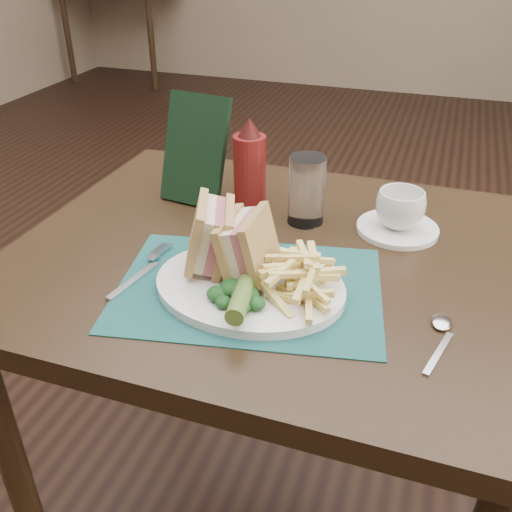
{
  "coord_description": "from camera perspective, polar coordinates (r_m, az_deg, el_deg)",
  "views": [
    {
      "loc": [
        0.25,
        -1.33,
        1.26
      ],
      "look_at": [
        0.0,
        -0.6,
        0.8
      ],
      "focal_mm": 40.0,
      "sensor_mm": 36.0,
      "label": 1
    }
  ],
  "objects": [
    {
      "name": "spoon",
      "position": [
        0.83,
        17.91,
        -8.01
      ],
      "size": [
        0.07,
        0.15,
        0.01
      ],
      "primitive_type": null,
      "rotation": [
        0.0,
        0.0,
        -0.26
      ],
      "color": "silver",
      "rests_on": "table_main"
    },
    {
      "name": "coffee_cup",
      "position": [
        1.07,
        14.22,
        4.56
      ],
      "size": [
        0.13,
        0.13,
        0.07
      ],
      "primitive_type": "imported",
      "rotation": [
        0.0,
        0.0,
        0.69
      ],
      "color": "white",
      "rests_on": "saucer"
    },
    {
      "name": "saucer",
      "position": [
        1.09,
        13.95,
        2.67
      ],
      "size": [
        0.15,
        0.15,
        0.01
      ],
      "primitive_type": "cylinder",
      "rotation": [
        0.0,
        0.0,
        -0.02
      ],
      "color": "white",
      "rests_on": "table_main"
    },
    {
      "name": "wall_back",
      "position": [
        4.99,
        15.95,
        15.31
      ],
      "size": [
        6.0,
        0.0,
        6.0
      ],
      "primitive_type": "plane",
      "rotation": [
        1.57,
        0.0,
        0.0
      ],
      "color": "gray",
      "rests_on": "ground"
    },
    {
      "name": "check_presenter",
      "position": [
        1.15,
        -6.12,
        10.52
      ],
      "size": [
        0.14,
        0.1,
        0.21
      ],
      "primitive_type": "cube",
      "rotation": [
        -0.31,
        0.0,
        -0.14
      ],
      "color": "black",
      "rests_on": "table_main"
    },
    {
      "name": "pickle_spear",
      "position": [
        0.82,
        -1.38,
        -3.85
      ],
      "size": [
        0.05,
        0.12,
        0.03
      ],
      "primitive_type": "cylinder",
      "rotation": [
        1.54,
        0.0,
        0.16
      ],
      "color": "#4A6A28",
      "rests_on": "plate"
    },
    {
      "name": "kale_garnish",
      "position": [
        0.83,
        -1.65,
        -3.93
      ],
      "size": [
        0.11,
        0.08,
        0.03
      ],
      "primitive_type": null,
      "color": "#143918",
      "rests_on": "plate"
    },
    {
      "name": "ketchup_bottle",
      "position": [
        1.11,
        -0.65,
        9.1
      ],
      "size": [
        0.08,
        0.08,
        0.19
      ],
      "primitive_type": null,
      "rotation": [
        0.0,
        0.0,
        -0.28
      ],
      "color": "#601210",
      "rests_on": "table_main"
    },
    {
      "name": "plate",
      "position": [
        0.89,
        -0.63,
        -3.02
      ],
      "size": [
        0.31,
        0.25,
        0.01
      ],
      "primitive_type": null,
      "rotation": [
        0.0,
        0.0,
        -0.03
      ],
      "color": "white",
      "rests_on": "placemat"
    },
    {
      "name": "fries_pile",
      "position": [
        0.86,
        4.46,
        -1.48
      ],
      "size": [
        0.18,
        0.2,
        0.06
      ],
      "primitive_type": null,
      "color": "#F7DC7B",
      "rests_on": "plate"
    },
    {
      "name": "drinking_glass",
      "position": [
        1.07,
        5.08,
        6.57
      ],
      "size": [
        0.09,
        0.09,
        0.13
      ],
      "primitive_type": "cylinder",
      "rotation": [
        0.0,
        0.0,
        -0.4
      ],
      "color": "white",
      "rests_on": "table_main"
    },
    {
      "name": "placemat",
      "position": [
        0.9,
        -0.69,
        -3.22
      ],
      "size": [
        0.46,
        0.36,
        0.0
      ],
      "primitive_type": "cube",
      "rotation": [
        0.0,
        0.0,
        0.19
      ],
      "color": "#174A4A",
      "rests_on": "table_main"
    },
    {
      "name": "fork",
      "position": [
        0.95,
        -11.32,
        -1.24
      ],
      "size": [
        0.06,
        0.17,
        0.01
      ],
      "primitive_type": null,
      "rotation": [
        0.0,
        0.0,
        -0.17
      ],
      "color": "silver",
      "rests_on": "placemat"
    },
    {
      "name": "table_bg_left",
      "position": [
        5.38,
        -12.65,
        20.9
      ],
      "size": [
        0.9,
        0.75,
        0.75
      ],
      "primitive_type": null,
      "color": "black",
      "rests_on": "ground"
    },
    {
      "name": "sandwich_half_b",
      "position": [
        0.88,
        -2.13,
        1.31
      ],
      "size": [
        0.08,
        0.11,
        0.11
      ],
      "primitive_type": null,
      "rotation": [
        0.0,
        -0.24,
        -0.0
      ],
      "color": "tan",
      "rests_on": "plate"
    },
    {
      "name": "table_main",
      "position": [
        1.23,
        1.43,
        -14.55
      ],
      "size": [
        0.9,
        0.75,
        0.75
      ],
      "primitive_type": null,
      "color": "black",
      "rests_on": "ground"
    },
    {
      "name": "sandwich_half_a",
      "position": [
        0.9,
        -5.96,
        2.16
      ],
      "size": [
        0.11,
        0.13,
        0.11
      ],
      "primitive_type": null,
      "rotation": [
        0.0,
        0.24,
        0.35
      ],
      "color": "tan",
      "rests_on": "plate"
    },
    {
      "name": "floor",
      "position": [
        1.84,
        6.1,
        -12.14
      ],
      "size": [
        7.0,
        7.0,
        0.0
      ],
      "primitive_type": "plane",
      "color": "black",
      "rests_on": "ground"
    }
  ]
}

